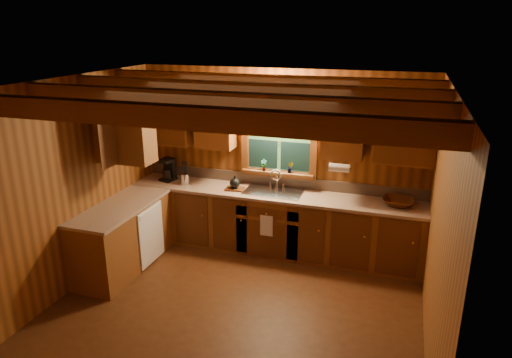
{
  "coord_description": "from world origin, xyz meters",
  "views": [
    {
      "loc": [
        1.69,
        -4.39,
        3.17
      ],
      "look_at": [
        0.0,
        0.8,
        1.35
      ],
      "focal_mm": 32.66,
      "sensor_mm": 36.0,
      "label": 1
    }
  ],
  "objects": [
    {
      "name": "teakettle",
      "position": [
        -0.56,
        1.53,
        1.0
      ],
      "size": [
        0.15,
        0.15,
        0.19
      ],
      "rotation": [
        0.0,
        0.0,
        0.15
      ],
      "color": "black",
      "rests_on": "cutting_board"
    },
    {
      "name": "window_sill",
      "position": [
        0.0,
        1.82,
        1.12
      ],
      "size": [
        1.06,
        0.14,
        0.04
      ],
      "primitive_type": "cube",
      "color": "brown",
      "rests_on": "room"
    },
    {
      "name": "countertop",
      "position": [
        -0.48,
        1.29,
        0.88
      ],
      "size": [
        4.2,
        2.24,
        0.04
      ],
      "color": "tan",
      "rests_on": "base_cabinets"
    },
    {
      "name": "dish_towel",
      "position": [
        0.0,
        1.26,
        0.52
      ],
      "size": [
        0.18,
        0.01,
        0.3
      ],
      "primitive_type": "cube",
      "color": "white",
      "rests_on": "base_cabinets"
    },
    {
      "name": "utensil_crock",
      "position": [
        -1.35,
        1.53,
        0.99
      ],
      "size": [
        0.13,
        0.13,
        0.36
      ],
      "rotation": [
        0.0,
        0.0,
        -0.37
      ],
      "color": "silver",
      "rests_on": "countertop"
    },
    {
      "name": "paper_towel_roll",
      "position": [
        0.92,
        1.53,
        1.37
      ],
      "size": [
        0.27,
        0.11,
        0.11
      ],
      "primitive_type": "cylinder",
      "rotation": [
        0.0,
        1.57,
        0.0
      ],
      "color": "white",
      "rests_on": "upper_cabinets"
    },
    {
      "name": "ceiling_beams",
      "position": [
        0.0,
        0.0,
        2.49
      ],
      "size": [
        4.2,
        2.54,
        0.18
      ],
      "color": "brown",
      "rests_on": "room"
    },
    {
      "name": "cutting_board",
      "position": [
        -0.56,
        1.53,
        0.91
      ],
      "size": [
        0.28,
        0.21,
        0.02
      ],
      "primitive_type": "cube",
      "rotation": [
        0.0,
        0.0,
        0.09
      ],
      "color": "#512A11",
      "rests_on": "countertop"
    },
    {
      "name": "room",
      "position": [
        0.0,
        0.0,
        1.3
      ],
      "size": [
        4.2,
        4.2,
        4.2
      ],
      "color": "#4C2912",
      "rests_on": "ground"
    },
    {
      "name": "potted_plant_right",
      "position": [
        0.18,
        1.82,
        1.22
      ],
      "size": [
        0.1,
        0.08,
        0.16
      ],
      "primitive_type": "imported",
      "rotation": [
        0.0,
        0.0,
        -0.13
      ],
      "color": "#512A11",
      "rests_on": "window_sill"
    },
    {
      "name": "wicker_basket",
      "position": [
        1.7,
        1.62,
        0.95
      ],
      "size": [
        0.42,
        0.42,
        0.1
      ],
      "primitive_type": "imported",
      "rotation": [
        0.0,
        0.0,
        -0.05
      ],
      "color": "#48230C",
      "rests_on": "countertop"
    },
    {
      "name": "window",
      "position": [
        0.0,
        1.87,
        1.53
      ],
      "size": [
        1.12,
        0.08,
        1.0
      ],
      "color": "brown",
      "rests_on": "room"
    },
    {
      "name": "dishwasher_panel",
      "position": [
        -1.47,
        0.68,
        0.43
      ],
      "size": [
        0.02,
        0.6,
        0.8
      ],
      "primitive_type": "cube",
      "color": "white",
      "rests_on": "base_cabinets"
    },
    {
      "name": "base_cabinets",
      "position": [
        -0.49,
        1.28,
        0.43
      ],
      "size": [
        4.2,
        2.22,
        0.86
      ],
      "color": "brown",
      "rests_on": "ground"
    },
    {
      "name": "sink",
      "position": [
        0.0,
        1.6,
        0.86
      ],
      "size": [
        0.82,
        0.48,
        0.43
      ],
      "color": "silver",
      "rests_on": "countertop"
    },
    {
      "name": "backsplash",
      "position": [
        0.0,
        1.89,
        0.98
      ],
      "size": [
        4.2,
        0.02,
        0.16
      ],
      "primitive_type": "cube",
      "color": "#9E816A",
      "rests_on": "room"
    },
    {
      "name": "upper_cabinets",
      "position": [
        -0.56,
        1.42,
        1.84
      ],
      "size": [
        4.19,
        1.77,
        0.78
      ],
      "color": "brown",
      "rests_on": "room"
    },
    {
      "name": "coffee_maker",
      "position": [
        -1.68,
        1.65,
        1.07
      ],
      "size": [
        0.19,
        0.24,
        0.34
      ],
      "rotation": [
        0.0,
        0.0,
        -0.28
      ],
      "color": "black",
      "rests_on": "countertop"
    },
    {
      "name": "potted_plant_left",
      "position": [
        -0.2,
        1.79,
        1.23
      ],
      "size": [
        0.1,
        0.08,
        0.17
      ],
      "primitive_type": "imported",
      "rotation": [
        0.0,
        0.0,
        0.27
      ],
      "color": "#512A11",
      "rests_on": "window_sill"
    },
    {
      "name": "wall_sconce",
      "position": [
        0.0,
        1.75,
        2.16
      ],
      "size": [
        0.45,
        0.21,
        0.17
      ],
      "color": "black",
      "rests_on": "room"
    }
  ]
}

